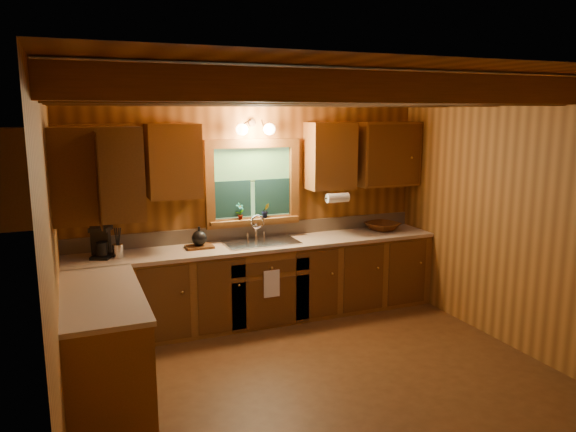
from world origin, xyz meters
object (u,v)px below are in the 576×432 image
(sink, at_px, (261,247))
(cutting_board, at_px, (199,247))
(coffee_maker, at_px, (101,242))
(wicker_basket, at_px, (383,226))

(sink, bearing_deg, cutting_board, 177.01)
(cutting_board, bearing_deg, coffee_maker, -179.53)
(coffee_maker, xyz_separation_m, cutting_board, (1.00, 0.01, -0.15))
(coffee_maker, bearing_deg, cutting_board, 23.57)
(wicker_basket, bearing_deg, coffee_maker, -179.68)
(coffee_maker, relative_size, cutting_board, 1.11)
(sink, xyz_separation_m, cutting_board, (-0.69, 0.04, 0.06))
(coffee_maker, height_order, wicker_basket, coffee_maker)
(sink, xyz_separation_m, wicker_basket, (1.62, 0.05, 0.09))
(sink, height_order, cutting_board, sink)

